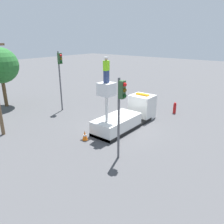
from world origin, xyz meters
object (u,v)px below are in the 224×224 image
Objects in this scene: traffic_light_pole at (121,103)px; tree_right_bg at (0,66)px; bucket_truck at (127,116)px; traffic_light_across at (60,70)px; fire_hydrant at (175,108)px; traffic_cone_rear at (85,136)px; worker at (106,70)px.

tree_right_bg reaches higher than traffic_light_pole.
traffic_light_across reaches higher than bucket_truck.
traffic_light_pole reaches higher than bucket_truck.
fire_hydrant is at bearing -18.46° from bucket_truck.
fire_hydrant is (5.47, -1.83, -0.30)m from bucket_truck.
traffic_light_pole is at bearing -93.34° from tree_right_bg.
traffic_cone_rear is at bearing -117.36° from traffic_light_across.
worker is 1.60× the size of fire_hydrant.
traffic_light_across is 0.94× the size of tree_right_bg.
traffic_light_across reaches higher than fire_hydrant.
bucket_truck reaches higher than fire_hydrant.
traffic_light_pole is 0.86× the size of traffic_light_across.
worker is at bearing -85.70° from tree_right_bg.
worker is at bearing -104.26° from traffic_light_across.
worker is at bearing 167.28° from fire_hydrant.
traffic_light_pole is (-1.93, -2.68, -1.41)m from worker.
worker is 9.39m from fire_hydrant.
worker is 3.59m from traffic_light_pole.
bucket_truck is at bearing -74.73° from tree_right_bg.
bucket_truck is 6.14× the size of fire_hydrant.
worker is 7.62m from traffic_light_across.
fire_hydrant is at bearing -12.72° from worker.
traffic_light_across is 6.57m from tree_right_bg.
worker reaches higher than traffic_cone_rear.
worker is 13.30m from tree_right_bg.
worker reaches higher than bucket_truck.
bucket_truck is 8.06m from traffic_light_across.
traffic_light_across is at bearing 69.26° from traffic_light_pole.
fire_hydrant is (8.09, -1.83, -4.40)m from worker.
traffic_light_pole is at bearing -125.75° from worker.
fire_hydrant is at bearing 4.85° from traffic_light_pole.
tree_right_bg reaches higher than traffic_cone_rear.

